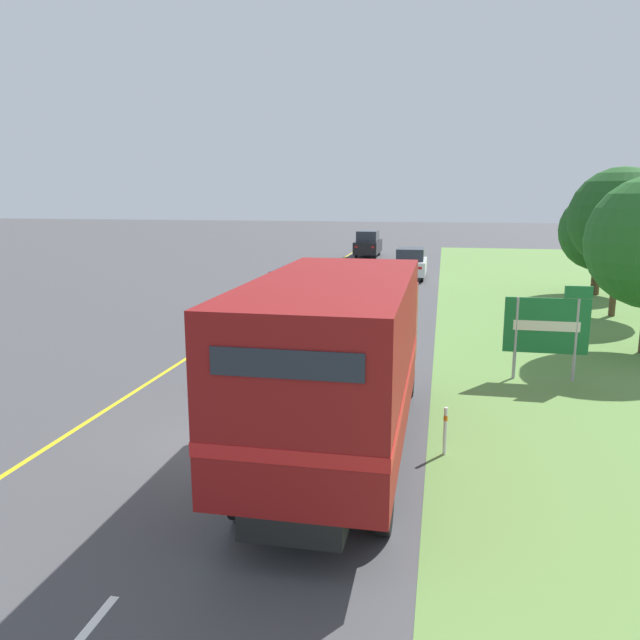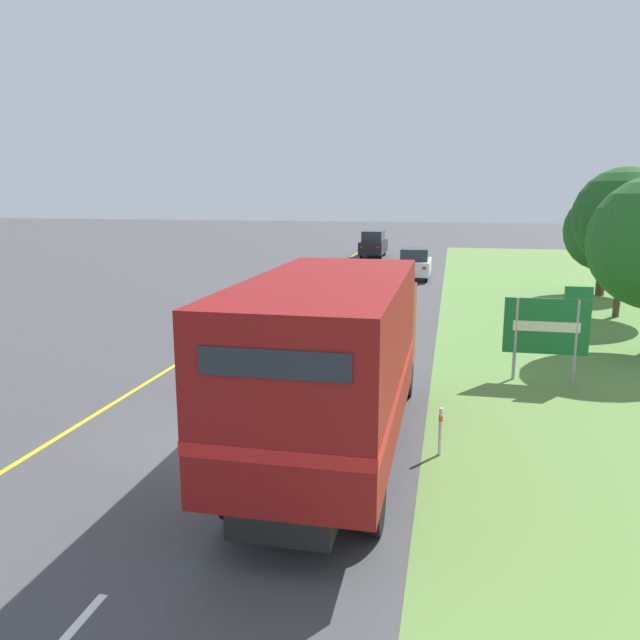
{
  "view_description": "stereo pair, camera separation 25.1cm",
  "coord_description": "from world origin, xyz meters",
  "px_view_note": "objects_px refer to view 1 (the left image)",
  "views": [
    {
      "loc": [
        3.86,
        -11.37,
        4.95
      ],
      "look_at": [
        0.3,
        6.68,
        1.2
      ],
      "focal_mm": 35.0,
      "sensor_mm": 36.0,
      "label": 1
    },
    {
      "loc": [
        4.11,
        -11.32,
        4.95
      ],
      "look_at": [
        0.3,
        6.68,
        1.2
      ],
      "focal_mm": 35.0,
      "sensor_mm": 36.0,
      "label": 2
    }
  ],
  "objects_px": {
    "lead_car_white": "(296,292)",
    "delineator_post": "(445,430)",
    "lead_car_black_ahead": "(368,244)",
    "horse_trailer_truck": "(340,356)",
    "roadside_tree_far": "(600,231)",
    "roadside_tree_mid": "(620,218)",
    "lead_car_white_ahead": "(410,263)",
    "highway_sign": "(548,326)"
  },
  "relations": [
    {
      "from": "lead_car_black_ahead",
      "to": "horse_trailer_truck",
      "type": "bearing_deg",
      "value": -83.94
    },
    {
      "from": "lead_car_white_ahead",
      "to": "roadside_tree_mid",
      "type": "relative_size",
      "value": 0.65
    },
    {
      "from": "lead_car_white_ahead",
      "to": "roadside_tree_far",
      "type": "height_order",
      "value": "roadside_tree_far"
    },
    {
      "from": "lead_car_white",
      "to": "highway_sign",
      "type": "xyz_separation_m",
      "value": [
        8.69,
        -7.63,
        0.51
      ]
    },
    {
      "from": "roadside_tree_mid",
      "to": "delineator_post",
      "type": "height_order",
      "value": "roadside_tree_mid"
    },
    {
      "from": "horse_trailer_truck",
      "to": "highway_sign",
      "type": "distance_m",
      "value": 7.56
    },
    {
      "from": "lead_car_white",
      "to": "horse_trailer_truck",
      "type": "bearing_deg",
      "value": -73.32
    },
    {
      "from": "lead_car_white",
      "to": "roadside_tree_mid",
      "type": "relative_size",
      "value": 0.74
    },
    {
      "from": "lead_car_black_ahead",
      "to": "delineator_post",
      "type": "bearing_deg",
      "value": -80.91
    },
    {
      "from": "lead_car_white_ahead",
      "to": "roadside_tree_mid",
      "type": "xyz_separation_m",
      "value": [
        8.73,
        -9.78,
        3.04
      ]
    },
    {
      "from": "horse_trailer_truck",
      "to": "roadside_tree_mid",
      "type": "bearing_deg",
      "value": 61.3
    },
    {
      "from": "delineator_post",
      "to": "roadside_tree_far",
      "type": "bearing_deg",
      "value": 70.98
    },
    {
      "from": "highway_sign",
      "to": "lead_car_white",
      "type": "bearing_deg",
      "value": 138.69
    },
    {
      "from": "lead_car_white",
      "to": "delineator_post",
      "type": "height_order",
      "value": "lead_car_white"
    },
    {
      "from": "highway_sign",
      "to": "roadside_tree_mid",
      "type": "relative_size",
      "value": 0.43
    },
    {
      "from": "horse_trailer_truck",
      "to": "lead_car_white_ahead",
      "type": "relative_size",
      "value": 2.25
    },
    {
      "from": "horse_trailer_truck",
      "to": "roadside_tree_mid",
      "type": "distance_m",
      "value": 18.2
    },
    {
      "from": "lead_car_white",
      "to": "delineator_post",
      "type": "xyz_separation_m",
      "value": [
        6.05,
        -13.15,
        -0.47
      ]
    },
    {
      "from": "lead_car_white_ahead",
      "to": "delineator_post",
      "type": "bearing_deg",
      "value": -85.41
    },
    {
      "from": "lead_car_white_ahead",
      "to": "lead_car_black_ahead",
      "type": "relative_size",
      "value": 0.84
    },
    {
      "from": "horse_trailer_truck",
      "to": "lead_car_white",
      "type": "height_order",
      "value": "horse_trailer_truck"
    },
    {
      "from": "lead_car_black_ahead",
      "to": "roadside_tree_far",
      "type": "relative_size",
      "value": 0.91
    },
    {
      "from": "lead_car_white_ahead",
      "to": "roadside_tree_mid",
      "type": "distance_m",
      "value": 13.46
    },
    {
      "from": "lead_car_black_ahead",
      "to": "delineator_post",
      "type": "xyz_separation_m",
      "value": [
        6.01,
        -37.57,
        -0.53
      ]
    },
    {
      "from": "roadside_tree_mid",
      "to": "roadside_tree_far",
      "type": "xyz_separation_m",
      "value": [
        0.58,
        5.73,
        -0.82
      ]
    },
    {
      "from": "lead_car_white_ahead",
      "to": "roadside_tree_far",
      "type": "distance_m",
      "value": 10.4
    },
    {
      "from": "horse_trailer_truck",
      "to": "lead_car_white_ahead",
      "type": "height_order",
      "value": "horse_trailer_truck"
    },
    {
      "from": "horse_trailer_truck",
      "to": "delineator_post",
      "type": "relative_size",
      "value": 9.22
    },
    {
      "from": "delineator_post",
      "to": "horse_trailer_truck",
      "type": "bearing_deg",
      "value": -167.33
    },
    {
      "from": "highway_sign",
      "to": "roadside_tree_far",
      "type": "relative_size",
      "value": 0.51
    },
    {
      "from": "lead_car_black_ahead",
      "to": "lead_car_white_ahead",
      "type": "bearing_deg",
      "value": -72.13
    },
    {
      "from": "roadside_tree_mid",
      "to": "horse_trailer_truck",
      "type": "bearing_deg",
      "value": -118.7
    },
    {
      "from": "lead_car_black_ahead",
      "to": "roadside_tree_mid",
      "type": "relative_size",
      "value": 0.77
    },
    {
      "from": "lead_car_white",
      "to": "delineator_post",
      "type": "distance_m",
      "value": 14.49
    },
    {
      "from": "horse_trailer_truck",
      "to": "lead_car_white",
      "type": "bearing_deg",
      "value": 106.68
    },
    {
      "from": "horse_trailer_truck",
      "to": "highway_sign",
      "type": "height_order",
      "value": "horse_trailer_truck"
    },
    {
      "from": "horse_trailer_truck",
      "to": "lead_car_black_ahead",
      "type": "height_order",
      "value": "horse_trailer_truck"
    },
    {
      "from": "lead_car_white_ahead",
      "to": "delineator_post",
      "type": "xyz_separation_m",
      "value": [
        2.02,
        -25.21,
        -0.42
      ]
    },
    {
      "from": "delineator_post",
      "to": "lead_car_white_ahead",
      "type": "bearing_deg",
      "value": 94.59
    },
    {
      "from": "lead_car_white",
      "to": "highway_sign",
      "type": "bearing_deg",
      "value": -41.31
    },
    {
      "from": "roadside_tree_far",
      "to": "highway_sign",
      "type": "bearing_deg",
      "value": -106.58
    },
    {
      "from": "lead_car_white",
      "to": "roadside_tree_far",
      "type": "relative_size",
      "value": 0.87
    }
  ]
}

